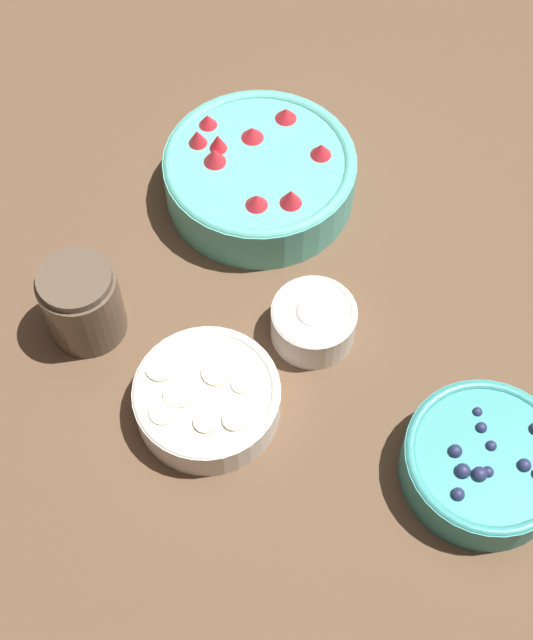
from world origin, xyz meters
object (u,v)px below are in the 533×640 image
at_px(bowl_cream, 314,320).
at_px(bowl_bananas, 207,398).
at_px(bowl_blueberries, 485,462).
at_px(jar_chocolate, 83,304).
at_px(bowl_strawberries, 260,173).

bearing_deg(bowl_cream, bowl_bananas, 47.54).
relative_size(bowl_blueberries, jar_chocolate, 1.67).
height_order(bowl_bananas, bowl_cream, bowl_cream).
relative_size(bowl_strawberries, bowl_bananas, 1.50).
xyz_separation_m(bowl_blueberries, bowl_bananas, (0.30, -0.03, -0.00)).
relative_size(bowl_strawberries, bowl_blueberries, 1.40).
xyz_separation_m(bowl_bananas, jar_chocolate, (0.16, -0.09, 0.02)).
bearing_deg(bowl_strawberries, bowl_blueberries, 129.87).
relative_size(bowl_strawberries, jar_chocolate, 2.33).
bearing_deg(bowl_blueberries, bowl_cream, -36.75).
bearing_deg(jar_chocolate, bowl_cream, -174.10).
bearing_deg(bowl_cream, bowl_strawberries, -65.18).
height_order(bowl_strawberries, jar_chocolate, jar_chocolate).
bearing_deg(bowl_strawberries, bowl_cream, 114.82).
height_order(bowl_cream, jar_chocolate, jar_chocolate).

